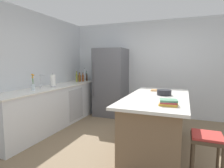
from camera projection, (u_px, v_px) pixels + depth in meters
ground_plane at (135, 149)px, 3.18m from camera, size 7.20×7.20×0.00m
wall_rear at (157, 69)px, 5.11m from camera, size 6.00×0.10×2.60m
wall_left at (23, 71)px, 3.92m from camera, size 0.10×6.00×2.60m
counter_run_left at (55, 106)px, 4.36m from camera, size 0.68×3.20×0.93m
kitchen_island at (156, 123)px, 3.16m from camera, size 0.99×2.03×0.92m
refrigerator at (111, 82)px, 5.20m from camera, size 0.83×0.77×1.85m
bar_stool at (207, 144)px, 2.21m from camera, size 0.36×0.36×0.63m
sink_faucet at (41, 81)px, 3.95m from camera, size 0.15×0.05×0.30m
flower_vase at (33, 85)px, 3.64m from camera, size 0.07×0.07×0.33m
paper_towel_roll at (53, 81)px, 4.19m from camera, size 0.14×0.14×0.31m
gin_bottle at (87, 77)px, 5.65m from camera, size 0.07×0.07×0.29m
syrup_bottle at (87, 78)px, 5.56m from camera, size 0.06×0.06×0.23m
soda_bottle at (85, 76)px, 5.47m from camera, size 0.08×0.08×0.38m
vinegar_bottle at (83, 78)px, 5.38m from camera, size 0.06×0.06×0.26m
whiskey_bottle at (80, 78)px, 5.31m from camera, size 0.08×0.08×0.26m
olive_oil_bottle at (77, 78)px, 5.24m from camera, size 0.06×0.06×0.31m
cookbook_stack at (168, 103)px, 2.45m from camera, size 0.25×0.20×0.08m
mixing_bowl at (164, 92)px, 3.23m from camera, size 0.25×0.25×0.09m
cutting_board at (159, 90)px, 3.70m from camera, size 0.32×0.23×0.02m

